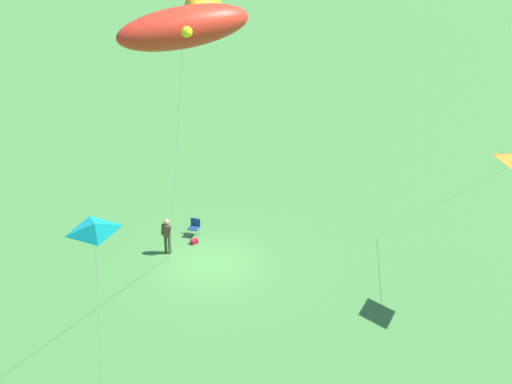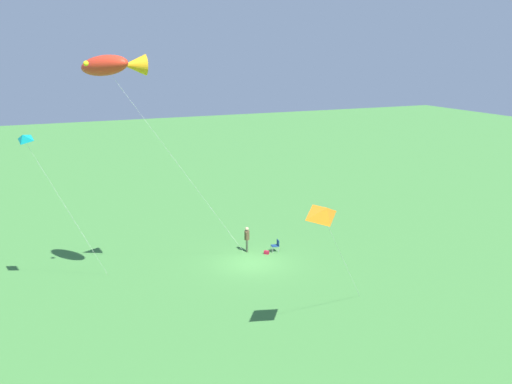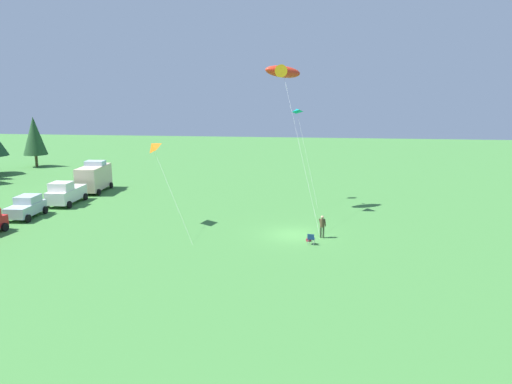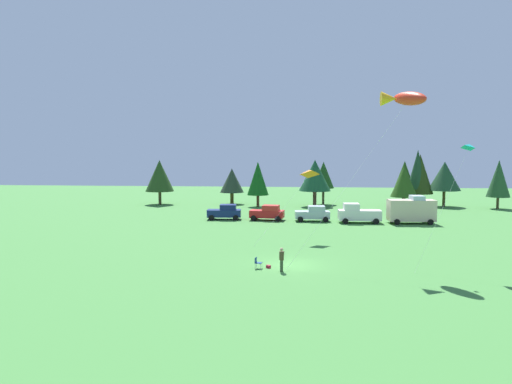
% 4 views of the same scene
% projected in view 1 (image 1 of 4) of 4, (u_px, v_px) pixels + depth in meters
% --- Properties ---
extents(ground_plane, '(160.00, 160.00, 0.00)m').
position_uv_depth(ground_plane, '(212.00, 263.00, 31.61)').
color(ground_plane, '#3F7C38').
extents(person_kite_flyer, '(0.44, 0.59, 1.74)m').
position_uv_depth(person_kite_flyer, '(167.00, 233.00, 31.97)').
color(person_kite_flyer, '#38462F').
rests_on(person_kite_flyer, ground).
extents(folding_chair, '(0.55, 0.55, 0.82)m').
position_uv_depth(folding_chair, '(195.00, 226.00, 33.70)').
color(folding_chair, navy).
rests_on(folding_chair, ground).
extents(backpack_on_grass, '(0.38, 0.38, 0.22)m').
position_uv_depth(backpack_on_grass, '(194.00, 241.00, 33.12)').
color(backpack_on_grass, maroon).
rests_on(backpack_on_grass, ground).
extents(kite_large_fish, '(10.67, 5.53, 13.32)m').
position_uv_depth(kite_large_fish, '(187.00, 24.00, 18.18)').
color(kite_large_fish, red).
rests_on(kite_large_fish, ground).
extents(kite_delta_teal, '(4.78, 2.94, 9.29)m').
position_uv_depth(kite_delta_teal, '(95.00, 231.00, 15.98)').
color(kite_delta_teal, '#0D9496').
rests_on(kite_delta_teal, ground).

